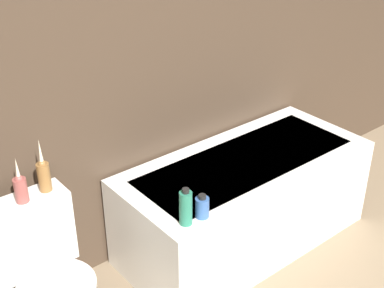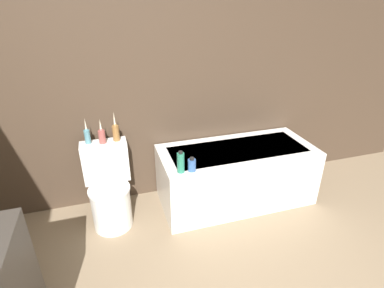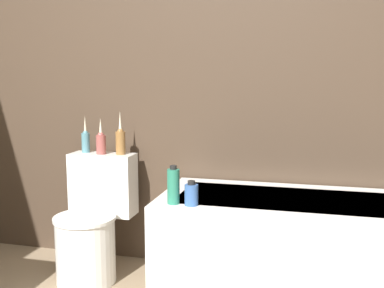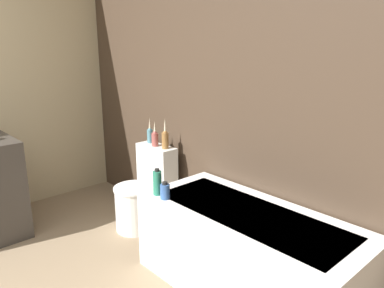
# 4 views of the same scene
# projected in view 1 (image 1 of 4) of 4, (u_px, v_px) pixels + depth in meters

# --- Properties ---
(wall_back_tiled) EXTENTS (6.40, 0.06, 2.60)m
(wall_back_tiled) POSITION_uv_depth(u_px,v_px,m) (75.00, 51.00, 2.54)
(wall_back_tiled) COLOR #423326
(wall_back_tiled) RESTS_ON ground_plane
(bathtub) EXTENTS (1.52, 0.68, 0.58)m
(bathtub) POSITION_uv_depth(u_px,v_px,m) (244.00, 201.00, 3.21)
(bathtub) COLOR white
(bathtub) RESTS_ON ground
(toilet) EXTENTS (0.41, 0.52, 0.73)m
(toilet) POSITION_uv_depth(u_px,v_px,m) (50.00, 287.00, 2.53)
(toilet) COLOR white
(toilet) RESTS_ON ground
(vase_silver) EXTENTS (0.06, 0.06, 0.23)m
(vase_silver) POSITION_uv_depth(u_px,v_px,m) (20.00, 187.00, 2.40)
(vase_silver) COLOR #994C47
(vase_silver) RESTS_ON toilet
(vase_bronze) EXTENTS (0.06, 0.06, 0.27)m
(vase_bronze) POSITION_uv_depth(u_px,v_px,m) (44.00, 174.00, 2.48)
(vase_bronze) COLOR olive
(vase_bronze) RESTS_ON toilet
(shampoo_bottle_tall) EXTENTS (0.06, 0.06, 0.20)m
(shampoo_bottle_tall) POSITION_uv_depth(u_px,v_px,m) (186.00, 208.00, 2.51)
(shampoo_bottle_tall) COLOR #267259
(shampoo_bottle_tall) RESTS_ON bathtub
(shampoo_bottle_short) EXTENTS (0.07, 0.07, 0.13)m
(shampoo_bottle_short) POSITION_uv_depth(u_px,v_px,m) (202.00, 207.00, 2.57)
(shampoo_bottle_short) COLOR #335999
(shampoo_bottle_short) RESTS_ON bathtub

